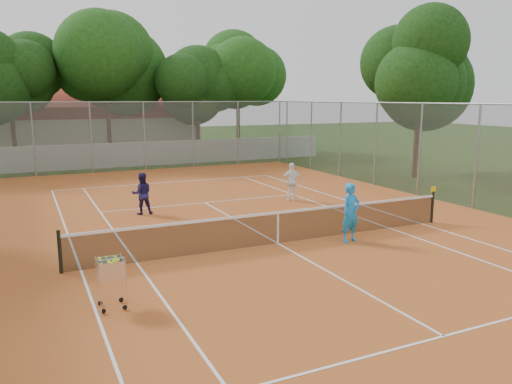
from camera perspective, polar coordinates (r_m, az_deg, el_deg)
name	(u,v)px	position (r m, az deg, el deg)	size (l,w,h in m)	color
ground	(278,244)	(14.69, 2.50, -5.97)	(120.00, 120.00, 0.00)	#1B360E
court_pad	(278,244)	(14.69, 2.50, -5.94)	(18.00, 34.00, 0.02)	#B45923
court_lines	(278,243)	(14.68, 2.50, -5.89)	(10.98, 23.78, 0.01)	white
tennis_net	(278,227)	(14.55, 2.52, -4.05)	(11.88, 0.10, 0.98)	black
perimeter_fence	(278,177)	(14.25, 2.56, 1.76)	(18.00, 34.00, 4.00)	slate
boundary_wall	(138,154)	(32.32, -13.33, 4.24)	(26.00, 0.30, 1.50)	silver
clubhouse	(85,124)	(41.76, -19.01, 7.34)	(16.40, 9.00, 4.40)	beige
tropical_trees	(126,86)	(35.09, -14.67, 11.63)	(29.00, 19.00, 10.00)	black
player_near	(351,213)	(14.92, 10.77, -2.33)	(0.64, 0.42, 1.75)	#1A87DE
player_far_left	(142,194)	(18.63, -12.91, -0.18)	(0.74, 0.58, 1.53)	#201B51
player_far_right	(292,182)	(20.64, 4.14, 1.18)	(0.93, 0.39, 1.58)	white
ball_hopper	(111,282)	(10.56, -16.23, -9.81)	(0.54, 0.54, 1.13)	silver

